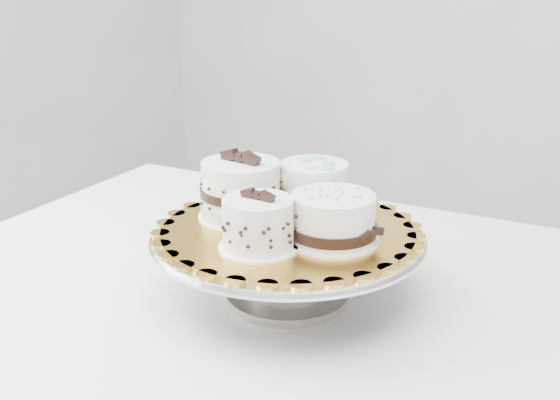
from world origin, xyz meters
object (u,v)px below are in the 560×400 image
Objects in this scene: table at (320,338)px; cake_dots at (313,187)px; cake_banded at (241,192)px; cake_ribbon at (334,220)px; cake_swirl at (258,225)px; cake_stand at (288,253)px; cake_board at (288,230)px.

cake_dots reaches higher than table.
cake_banded reaches higher than cake_ribbon.
cake_swirl reaches higher than cake_ribbon.
table is 0.24m from cake_swirl.
cake_swirl is at bearing -117.71° from cake_ribbon.
cake_swirl is (-0.02, -0.12, 0.21)m from table.
cake_dots reaches higher than cake_ribbon.
cake_dots is (-0.01, 0.15, 0.01)m from cake_swirl.
cake_stand is 0.10m from cake_ribbon.
cake_banded is (-0.08, 0.00, 0.04)m from cake_board.
cake_dots is (-0.01, 0.08, 0.07)m from cake_stand.
cake_board is 2.61× the size of cake_ribbon.
cake_ribbon is at bearing -52.28° from cake_dots.
cake_board is 2.82× the size of cake_banded.
cake_dots is 0.11m from cake_ribbon.
table is 0.18m from cake_board.
cake_ribbon is at bearing -2.92° from cake_board.
cake_swirl is (0.01, -0.08, 0.07)m from cake_stand.
cake_board is 0.09m from cake_dots.
cake_dots is (-0.03, 0.03, 0.21)m from table.
cake_stand is 1.09× the size of cake_board.
table is 0.22m from cake_dots.
cake_board is (-0.03, -0.04, 0.18)m from table.
cake_swirl is at bearing -91.63° from cake_dots.
cake_dots is (-0.01, 0.08, 0.04)m from cake_board.
cake_board is at bearing 1.31° from cake_banded.
cake_stand is 2.84× the size of cake_ribbon.
cake_ribbon reaches higher than cake_board.
cake_board is at bearing 93.69° from cake_swirl.
cake_banded is at bearing -168.52° from cake_ribbon.
cake_dots is at bearing 95.31° from cake_stand.
cake_stand is at bearing -129.17° from table.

